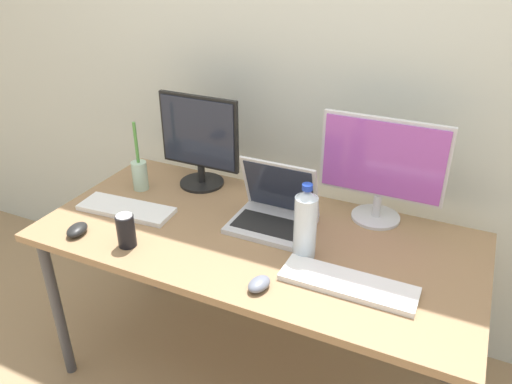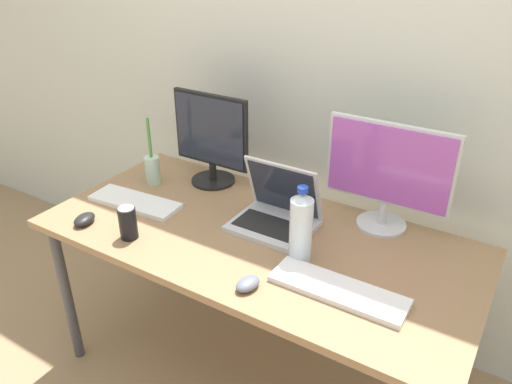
{
  "view_description": "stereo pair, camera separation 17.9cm",
  "coord_description": "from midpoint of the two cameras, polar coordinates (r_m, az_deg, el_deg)",
  "views": [
    {
      "loc": [
        0.67,
        -1.43,
        1.76
      ],
      "look_at": [
        0.0,
        0.0,
        0.92
      ],
      "focal_mm": 35.0,
      "sensor_mm": 36.0,
      "label": 1
    },
    {
      "loc": [
        0.83,
        -1.35,
        1.76
      ],
      "look_at": [
        0.0,
        0.0,
        0.92
      ],
      "focal_mm": 35.0,
      "sensor_mm": 36.0,
      "label": 2
    }
  ],
  "objects": [
    {
      "name": "ground_plane",
      "position": [
        2.37,
        2.31,
        -20.16
      ],
      "size": [
        16.0,
        16.0,
        0.0
      ],
      "primitive_type": "plane",
      "color": "#9E7F5B"
    },
    {
      "name": "wall_back",
      "position": [
        2.17,
        10.99,
        15.2
      ],
      "size": [
        7.0,
        0.08,
        2.6
      ],
      "primitive_type": "cube",
      "color": "silver",
      "rests_on": "ground"
    },
    {
      "name": "work_desk",
      "position": [
        1.92,
        2.69,
        -6.46
      ],
      "size": [
        1.64,
        0.78,
        0.74
      ],
      "color": "#424247",
      "rests_on": "ground"
    },
    {
      "name": "monitor_left",
      "position": [
        2.18,
        -2.82,
        6.15
      ],
      "size": [
        0.37,
        0.2,
        0.41
      ],
      "color": "black",
      "rests_on": "work_desk"
    },
    {
      "name": "monitor_center",
      "position": [
        1.91,
        17.49,
        2.12
      ],
      "size": [
        0.47,
        0.19,
        0.42
      ],
      "color": "silver",
      "rests_on": "work_desk"
    },
    {
      "name": "laptop_silver",
      "position": [
        1.92,
        5.04,
        -2.32
      ],
      "size": [
        0.31,
        0.25,
        0.25
      ],
      "color": "silver",
      "rests_on": "work_desk"
    },
    {
      "name": "keyboard_main",
      "position": [
        1.64,
        12.53,
        -10.98
      ],
      "size": [
        0.44,
        0.14,
        0.02
      ],
      "primitive_type": "cube",
      "rotation": [
        0.0,
        0.0,
        -0.0
      ],
      "color": "white",
      "rests_on": "work_desk"
    },
    {
      "name": "keyboard_aux",
      "position": [
        2.12,
        -11.33,
        -1.19
      ],
      "size": [
        0.4,
        0.17,
        0.02
      ],
      "primitive_type": "cube",
      "rotation": [
        0.0,
        0.0,
        0.08
      ],
      "color": "white",
      "rests_on": "work_desk"
    },
    {
      "name": "mouse_by_keyboard",
      "position": [
        2.02,
        -16.66,
        -3.08
      ],
      "size": [
        0.09,
        0.11,
        0.04
      ],
      "primitive_type": "ellipsoid",
      "rotation": [
        0.0,
        0.0,
        0.21
      ],
      "color": "black",
      "rests_on": "work_desk"
    },
    {
      "name": "mouse_by_laptop",
      "position": [
        1.61,
        2.28,
        -10.55
      ],
      "size": [
        0.08,
        0.1,
        0.04
      ],
      "primitive_type": "ellipsoid",
      "rotation": [
        0.0,
        0.0,
        -0.18
      ],
      "color": "slate",
      "rests_on": "work_desk"
    },
    {
      "name": "water_bottle",
      "position": [
        1.7,
        8.19,
        -4.01
      ],
      "size": [
        0.08,
        0.08,
        0.28
      ],
      "color": "silver",
      "rests_on": "work_desk"
    },
    {
      "name": "soda_can_near_keyboard",
      "position": [
        1.87,
        -11.81,
        -3.56
      ],
      "size": [
        0.07,
        0.07,
        0.13
      ],
      "color": "black",
      "rests_on": "work_desk"
    },
    {
      "name": "bamboo_vase",
      "position": [
        2.25,
        -9.54,
        2.63
      ],
      "size": [
        0.07,
        0.07,
        0.31
      ],
      "color": "#B2D1B7",
      "rests_on": "work_desk"
    }
  ]
}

